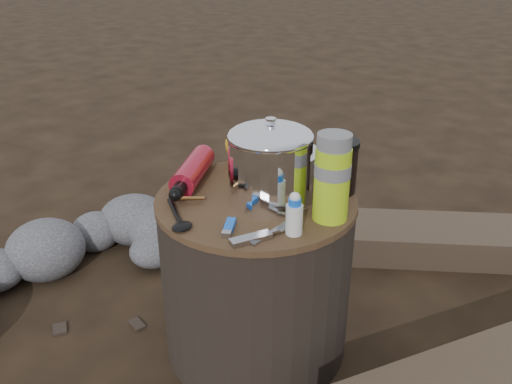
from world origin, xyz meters
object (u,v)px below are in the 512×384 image
Objects in this scene: fuel_bottle at (193,171)px; thermos at (332,178)px; stump at (256,274)px; camping_pot at (270,163)px; travel_mug at (339,167)px.

thermos is at bearing -20.41° from fuel_bottle.
fuel_bottle is at bearing -174.16° from thermos.
stump is 0.33m from fuel_bottle.
camping_pot is 0.19m from travel_mug.
fuel_bottle is at bearing -172.86° from camping_pot.
stump is 0.34m from camping_pot.
fuel_bottle is at bearing -151.84° from travel_mug.
fuel_bottle is 0.40m from thermos.
travel_mug reaches higher than stump.
thermos reaches higher than camping_pot.
fuel_bottle reaches higher than stump.
camping_pot is at bearing 8.07° from stump.
fuel_bottle is (-0.19, -0.02, 0.26)m from stump.
travel_mug is at bearing 111.67° from thermos.
stump is at bearing -132.81° from travel_mug.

